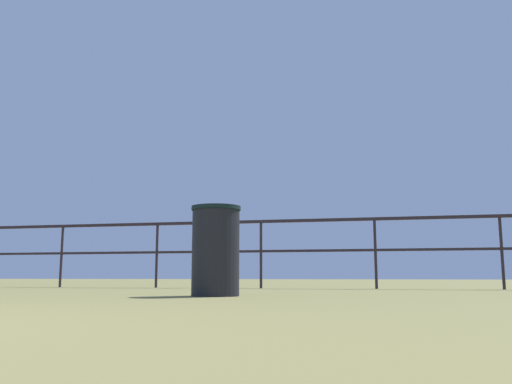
{
  "coord_description": "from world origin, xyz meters",
  "views": [
    {
      "loc": [
        2.89,
        -0.79,
        0.2
      ],
      "look_at": [
        0.95,
        7.43,
        1.51
      ],
      "focal_mm": 38.06,
      "sensor_mm": 36.0,
      "label": 1
    }
  ],
  "objects": [
    {
      "name": "pier_railing",
      "position": [
        0.0,
        7.93,
        0.81
      ],
      "size": [
        23.93,
        0.05,
        1.11
      ],
      "color": "black",
      "rests_on": "ground_plane"
    },
    {
      "name": "trash_bin",
      "position": [
        1.24,
        4.45,
        0.45
      ],
      "size": [
        0.5,
        0.5,
        0.9
      ],
      "color": "black",
      "rests_on": "ground_plane"
    }
  ]
}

